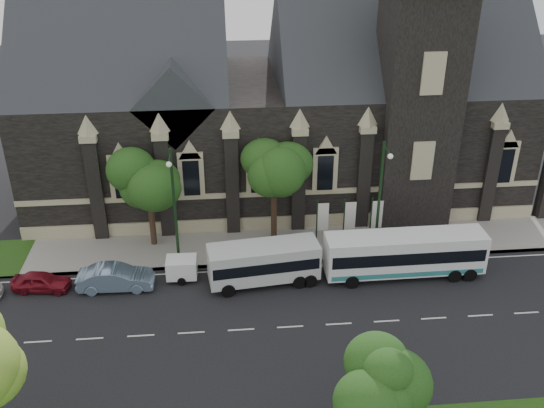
{
  "coord_description": "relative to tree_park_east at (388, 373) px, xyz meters",
  "views": [
    {
      "loc": [
        -0.83,
        -29.29,
        23.68
      ],
      "look_at": [
        2.44,
        6.0,
        5.38
      ],
      "focal_mm": 40.2,
      "sensor_mm": 36.0,
      "label": 1
    }
  ],
  "objects": [
    {
      "name": "car_far_red",
      "position": [
        -19.14,
        14.72,
        -3.97
      ],
      "size": [
        3.96,
        1.95,
        1.3
      ],
      "primitive_type": "imported",
      "rotation": [
        0.0,
        0.0,
        1.46
      ],
      "color": "maroon",
      "rests_on": "ground"
    },
    {
      "name": "sidewalk",
      "position": [
        -6.18,
        18.82,
        -4.54
      ],
      "size": [
        80.0,
        5.0,
        0.15
      ],
      "primitive_type": "cube",
      "color": "gray",
      "rests_on": "ground"
    },
    {
      "name": "tree_walk_right",
      "position": [
        -2.96,
        20.04,
        1.2
      ],
      "size": [
        4.08,
        4.08,
        7.8
      ],
      "color": "black",
      "rests_on": "ground"
    },
    {
      "name": "banner_flag_right",
      "position": [
        4.11,
        18.32,
        -2.24
      ],
      "size": [
        0.9,
        0.1,
        4.0
      ],
      "color": "black",
      "rests_on": "ground"
    },
    {
      "name": "street_lamp_near",
      "position": [
        3.82,
        16.42,
        0.49
      ],
      "size": [
        0.36,
        1.88,
        9.0
      ],
      "color": "black",
      "rests_on": "ground"
    },
    {
      "name": "shuttle_bus",
      "position": [
        -4.38,
        14.25,
        -2.97
      ],
      "size": [
        7.59,
        3.32,
        2.84
      ],
      "rotation": [
        0.0,
        0.0,
        0.11
      ],
      "color": "silver",
      "rests_on": "ground"
    },
    {
      "name": "banner_flag_left",
      "position": [
        0.11,
        18.32,
        -2.24
      ],
      "size": [
        0.9,
        0.1,
        4.0
      ],
      "color": "black",
      "rests_on": "ground"
    },
    {
      "name": "box_trailer",
      "position": [
        -9.91,
        15.16,
        -3.72
      ],
      "size": [
        2.98,
        1.75,
        1.58
      ],
      "rotation": [
        0.0,
        0.0,
        -0.02
      ],
      "color": "white",
      "rests_on": "ground"
    },
    {
      "name": "tree_walk_left",
      "position": [
        -11.97,
        20.03,
        1.12
      ],
      "size": [
        3.91,
        3.91,
        7.64
      ],
      "color": "black",
      "rests_on": "ground"
    },
    {
      "name": "banner_flag_center",
      "position": [
        2.11,
        18.32,
        -2.24
      ],
      "size": [
        0.9,
        0.1,
        4.0
      ],
      "color": "black",
      "rests_on": "ground"
    },
    {
      "name": "tree_park_east",
      "position": [
        0.0,
        0.0,
        0.0
      ],
      "size": [
        3.4,
        3.4,
        6.28
      ],
      "color": "black",
      "rests_on": "ground"
    },
    {
      "name": "museum",
      "position": [
        -1.06,
        28.1,
        3.55
      ],
      "size": [
        40.0,
        17.7,
        29.9
      ],
      "color": "black",
      "rests_on": "ground"
    },
    {
      "name": "ground",
      "position": [
        -6.18,
        9.32,
        -4.62
      ],
      "size": [
        160.0,
        160.0,
        0.0
      ],
      "primitive_type": "plane",
      "color": "black",
      "rests_on": "ground"
    },
    {
      "name": "sedan",
      "position": [
        -14.24,
        14.44,
        -3.8
      ],
      "size": [
        5.02,
        1.83,
        1.65
      ],
      "primitive_type": "imported",
      "rotation": [
        0.0,
        0.0,
        1.55
      ],
      "color": "#7792AD",
      "rests_on": "ground"
    },
    {
      "name": "tour_coach",
      "position": [
        5.24,
        14.21,
        -2.88
      ],
      "size": [
        10.89,
        2.63,
        3.17
      ],
      "rotation": [
        0.0,
        0.0,
        0.01
      ],
      "color": "white",
      "rests_on": "ground"
    },
    {
      "name": "street_lamp_mid",
      "position": [
        -10.18,
        16.42,
        0.49
      ],
      "size": [
        0.36,
        1.88,
        9.0
      ],
      "color": "black",
      "rests_on": "ground"
    }
  ]
}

